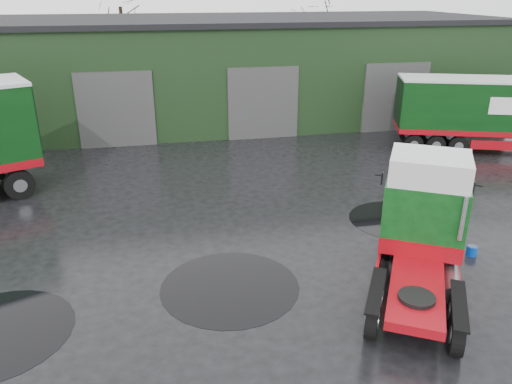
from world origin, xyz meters
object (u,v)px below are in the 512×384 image
warehouse (244,67)px  hero_tractor (423,238)px  lorry_right (508,115)px  tree_back_b (313,41)px  tree_back_a (123,32)px  wash_bucket (472,251)px

warehouse → hero_tractor: (0.68, -22.50, -1.29)m
hero_tractor → lorry_right: bearing=75.8°
warehouse → tree_back_b: bearing=51.3°
hero_tractor → tree_back_a: bearing=135.0°
lorry_right → tree_back_a: 29.05m
tree_back_b → warehouse: bearing=-128.7°
tree_back_a → tree_back_b: bearing=0.0°
warehouse → lorry_right: (11.87, -11.00, -1.25)m
wash_bucket → tree_back_a: size_ratio=0.04×
hero_tractor → tree_back_b: (7.32, 32.50, 1.88)m
warehouse → tree_back_a: size_ratio=3.41×
wash_bucket → lorry_right: bearing=49.7°
tree_back_a → lorry_right: bearing=-46.6°
hero_tractor → tree_back_b: tree_back_b is taller
warehouse → lorry_right: 16.23m
hero_tractor → lorry_right: 16.05m
hero_tractor → wash_bucket: hero_tractor is taller
warehouse → tree_back_a: 12.90m
wash_bucket → tree_back_a: (-11.64, 30.70, 4.59)m
warehouse → lorry_right: bearing=-42.8°
warehouse → wash_bucket: size_ratio=96.55×
hero_tractor → tree_back_b: bearing=107.3°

